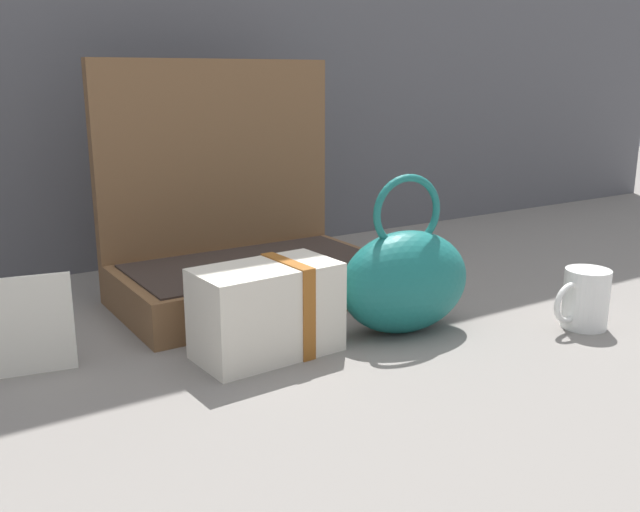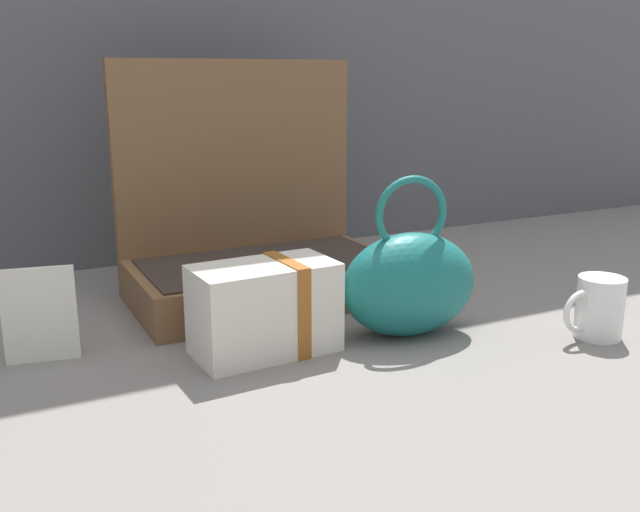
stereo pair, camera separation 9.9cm
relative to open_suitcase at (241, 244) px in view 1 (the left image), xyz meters
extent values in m
plane|color=slate|center=(-0.01, -0.24, -0.10)|extent=(6.00, 6.00, 0.00)
cube|color=brown|center=(0.00, -0.05, -0.06)|extent=(0.44, 0.24, 0.07)
cube|color=#332823|center=(0.00, -0.05, -0.02)|extent=(0.41, 0.22, 0.00)
cube|color=brown|center=(0.00, 0.09, 0.11)|extent=(0.44, 0.02, 0.41)
ellipsoid|color=#196B66|center=(0.13, -0.29, -0.02)|extent=(0.22, 0.14, 0.16)
torus|color=#196B66|center=(0.13, -0.29, 0.09)|extent=(0.11, 0.03, 0.11)
cube|color=silver|center=(-0.09, -0.26, -0.03)|extent=(0.20, 0.12, 0.13)
cube|color=#99561E|center=(-0.05, -0.26, -0.03)|extent=(0.03, 0.11, 0.13)
cylinder|color=white|center=(0.38, -0.43, -0.05)|extent=(0.07, 0.07, 0.09)
torus|color=white|center=(0.34, -0.43, -0.05)|extent=(0.06, 0.01, 0.06)
cube|color=silver|center=(-0.37, -0.15, -0.03)|extent=(0.10, 0.02, 0.13)
camera|label=1|loc=(-0.52, -1.08, 0.29)|focal=39.51mm
camera|label=2|loc=(-0.44, -1.12, 0.29)|focal=39.51mm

